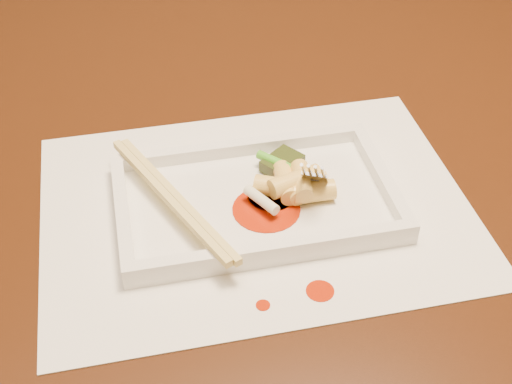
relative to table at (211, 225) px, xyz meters
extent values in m
cube|color=black|center=(0.00, 0.00, 0.08)|extent=(1.40, 0.90, 0.04)
cylinder|color=black|center=(0.62, 0.37, -0.29)|extent=(0.07, 0.07, 0.71)
cube|color=white|center=(0.03, -0.09, 0.10)|extent=(0.40, 0.30, 0.00)
cylinder|color=#B42205|center=(0.06, -0.21, 0.10)|extent=(0.02, 0.02, 0.00)
cylinder|color=#B42205|center=(0.01, -0.21, 0.10)|extent=(0.01, 0.01, 0.00)
cube|color=white|center=(0.03, -0.09, 0.11)|extent=(0.26, 0.16, 0.01)
cube|color=white|center=(0.03, -0.02, 0.12)|extent=(0.26, 0.01, 0.01)
cube|color=white|center=(0.03, -0.17, 0.12)|extent=(0.26, 0.01, 0.01)
cube|color=white|center=(-0.09, -0.09, 0.12)|extent=(0.01, 0.14, 0.01)
cube|color=white|center=(0.16, -0.09, 0.12)|extent=(0.01, 0.14, 0.01)
cube|color=black|center=(0.07, -0.05, 0.12)|extent=(0.05, 0.05, 0.01)
cylinder|color=#EAEACC|center=(0.03, -0.11, 0.12)|extent=(0.03, 0.04, 0.01)
cylinder|color=#3A9E19|center=(0.07, -0.07, 0.12)|extent=(0.06, 0.07, 0.01)
cube|color=#DEC76F|center=(-0.05, -0.09, 0.13)|extent=(0.09, 0.19, 0.01)
cube|color=#DEC76F|center=(-0.04, -0.09, 0.13)|extent=(0.09, 0.19, 0.01)
cylinder|color=#B42205|center=(0.05, -0.09, 0.11)|extent=(0.05, 0.05, 0.00)
cylinder|color=#B42205|center=(0.04, -0.11, 0.11)|extent=(0.06, 0.06, 0.00)
cylinder|color=#F9E074|center=(0.08, -0.10, 0.12)|extent=(0.04, 0.02, 0.02)
cylinder|color=#F9E074|center=(0.06, -0.09, 0.12)|extent=(0.05, 0.04, 0.02)
cylinder|color=#F9E074|center=(0.07, -0.09, 0.13)|extent=(0.05, 0.03, 0.02)
cylinder|color=#F9E074|center=(0.08, -0.09, 0.12)|extent=(0.05, 0.03, 0.02)
cylinder|color=#F9E074|center=(0.07, -0.09, 0.12)|extent=(0.02, 0.05, 0.02)
cylinder|color=#F9E074|center=(0.08, -0.09, 0.13)|extent=(0.02, 0.05, 0.02)
cylinder|color=#F9E074|center=(0.06, -0.09, 0.12)|extent=(0.02, 0.04, 0.02)
cylinder|color=#F9E074|center=(0.08, -0.09, 0.12)|extent=(0.04, 0.02, 0.02)
camera|label=1|loc=(-0.07, -0.58, 0.55)|focal=50.00mm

